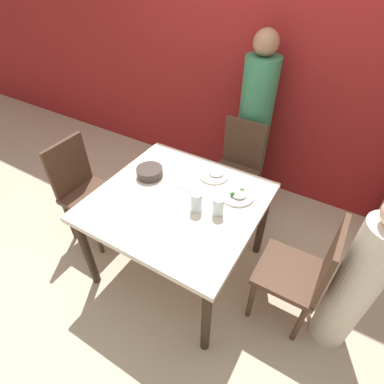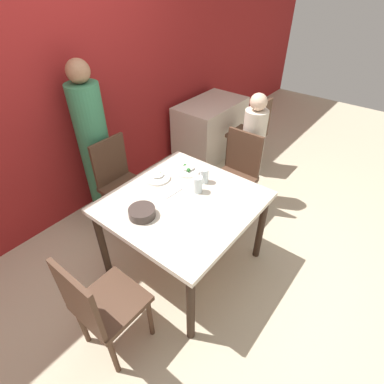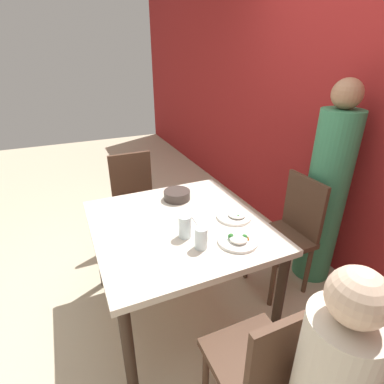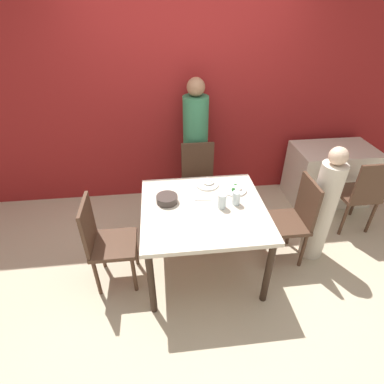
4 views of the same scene
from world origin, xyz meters
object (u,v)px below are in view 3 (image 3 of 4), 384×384
bowl_curry (177,195)px  chair_adult_spot (288,231)px  person_adult (326,195)px  plate_rice_adult (235,216)px  glass_water_tall (201,238)px  chair_child_spot (265,366)px

bowl_curry → chair_adult_spot: bearing=62.2°
person_adult → plate_rice_adult: person_adult is taller
person_adult → bowl_curry: person_adult is taller
person_adult → bowl_curry: (-0.39, -1.07, 0.03)m
bowl_curry → plate_rice_adult: bearing=30.8°
person_adult → plate_rice_adult: size_ratio=6.99×
chair_adult_spot → person_adult: 0.40m
plate_rice_adult → person_adult: bearing=91.3°
plate_rice_adult → glass_water_tall: size_ratio=1.77×
person_adult → plate_rice_adult: bearing=-88.7°
bowl_curry → glass_water_tall: bearing=-9.0°
chair_child_spot → glass_water_tall: chair_child_spot is taller
plate_rice_adult → glass_water_tall: bearing=-59.3°
person_adult → glass_water_tall: bearing=-79.2°
chair_adult_spot → person_adult: size_ratio=0.58×
chair_adult_spot → person_adult: (0.00, 0.32, 0.24)m
chair_child_spot → person_adult: (-0.82, 1.14, 0.24)m
chair_child_spot → person_adult: 1.42m
plate_rice_adult → glass_water_tall: 0.40m
plate_rice_adult → chair_child_spot: bearing=-21.6°
chair_adult_spot → plate_rice_adult: bearing=-87.9°
chair_adult_spot → plate_rice_adult: size_ratio=4.03×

